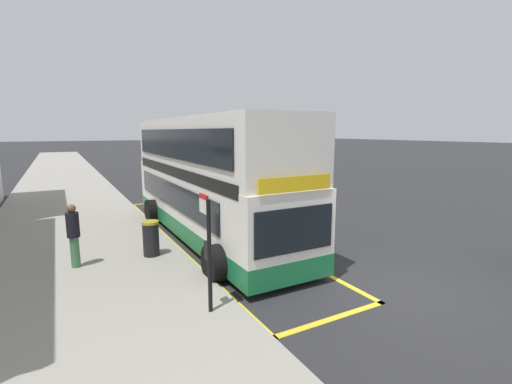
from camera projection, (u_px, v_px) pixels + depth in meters
name	position (u px, v px, depth m)	size (l,w,h in m)	color
ground_plane	(140.00, 170.00, 36.56)	(260.00, 260.00, 0.00)	#28282B
pavement_near	(62.00, 173.00, 33.21)	(6.00, 76.00, 0.14)	gray
double_decker_bus	(208.00, 182.00, 13.31)	(3.27, 11.29, 4.40)	white
bus_bay_markings	(207.00, 234.00, 13.82)	(3.10, 14.61, 0.01)	yellow
bus_stop_sign	(208.00, 243.00, 7.46)	(0.09, 0.51, 2.49)	black
parked_car_grey_kerbside	(211.00, 166.00, 33.09)	(2.09, 4.20, 1.62)	slate
pedestrian_waiting_near_sign	(73.00, 233.00, 9.97)	(0.34, 0.34, 1.81)	#3F724C
litter_bin	(151.00, 238.00, 10.99)	(0.51, 0.51, 1.08)	black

